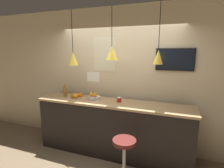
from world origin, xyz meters
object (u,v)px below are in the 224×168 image
(bar_stool, at_px, (124,154))
(mounted_tv, at_px, (175,60))
(spread_jar, at_px, (119,100))
(fruit_bowl, at_px, (94,97))
(juice_bottle, at_px, (65,91))

(bar_stool, height_order, mounted_tv, mounted_tv)
(bar_stool, distance_m, spread_jar, 1.01)
(bar_stool, distance_m, fruit_bowl, 1.27)
(juice_bottle, distance_m, mounted_tv, 2.29)
(juice_bottle, xyz_separation_m, mounted_tv, (2.16, 0.33, 0.69))
(spread_jar, xyz_separation_m, mounted_tv, (0.95, 0.33, 0.76))
(juice_bottle, height_order, mounted_tv, mounted_tv)
(spread_jar, bearing_deg, fruit_bowl, -179.40)
(juice_bottle, distance_m, spread_jar, 1.21)
(bar_stool, xyz_separation_m, fruit_bowl, (-0.84, 0.69, 0.66))
(fruit_bowl, height_order, juice_bottle, juice_bottle)
(bar_stool, xyz_separation_m, juice_bottle, (-1.52, 0.69, 0.72))
(bar_stool, height_order, spread_jar, spread_jar)
(fruit_bowl, distance_m, spread_jar, 0.53)
(bar_stool, bearing_deg, spread_jar, 114.16)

